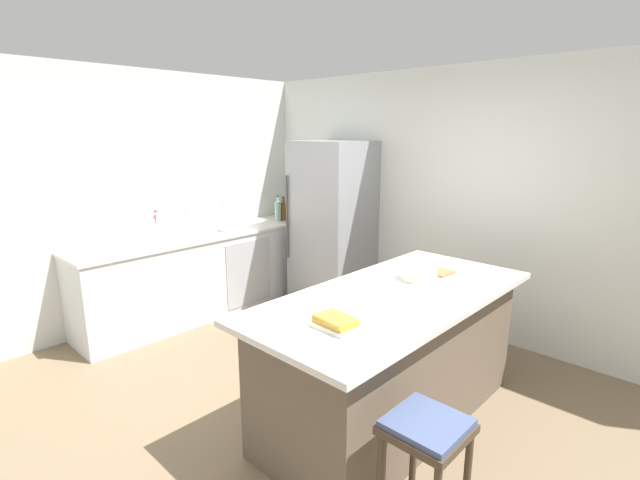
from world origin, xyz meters
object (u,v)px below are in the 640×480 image
hot_sauce_bottle (296,212)px  mixing_bowl (419,274)px  flower_vase (157,231)px  refrigerator (332,225)px  bar_stool (426,444)px  sink_faucet (187,221)px  gin_bottle (278,211)px  whiskey_bottle (283,211)px  paper_towel_roll (223,219)px  kitchen_island (392,356)px  olive_oil_bottle (287,209)px  cookbook_stack (335,323)px  cutting_board (433,270)px

hot_sauce_bottle → mixing_bowl: hot_sauce_bottle is taller
flower_vase → mixing_bowl: size_ratio=1.26×
refrigerator → bar_stool: size_ratio=2.78×
refrigerator → flower_vase: size_ratio=5.65×
sink_faucet → mixing_bowl: bearing=6.9°
bar_stool → gin_bottle: size_ratio=2.17×
whiskey_bottle → mixing_bowl: (2.53, -0.96, -0.04)m
gin_bottle → whiskey_bottle: bearing=86.3°
refrigerator → paper_towel_roll: (-0.80, -0.93, 0.09)m
refrigerator → gin_bottle: bearing=-170.9°
kitchen_island → mixing_bowl: (-0.04, 0.37, 0.50)m
paper_towel_roll → gin_bottle: size_ratio=0.99×
olive_oil_bottle → hot_sauce_bottle: bearing=70.0°
refrigerator → hot_sauce_bottle: 0.79m
hot_sauce_bottle → cookbook_stack: 3.45m
sink_faucet → olive_oil_bottle: size_ratio=0.98×
bar_stool → cookbook_stack: 0.75m
bar_stool → paper_towel_roll: size_ratio=2.18×
whiskey_bottle → cookbook_stack: bearing=-37.2°
bar_stool → whiskey_bottle: (-3.28, 2.07, 0.46)m
bar_stool → mixing_bowl: (-0.74, 1.11, 0.42)m
olive_oil_bottle → cookbook_stack: (2.69, -2.10, -0.06)m
kitchen_island → flower_vase: bearing=-173.1°
sink_faucet → paper_towel_roll: size_ratio=0.96×
refrigerator → cutting_board: 1.89m
hot_sauce_bottle → cookbook_stack: (2.65, -2.21, -0.02)m
sink_faucet → whiskey_bottle: bearing=84.9°
olive_oil_bottle → gin_bottle: 0.18m
hot_sauce_bottle → cutting_board: bearing=-20.1°
cookbook_stack → cutting_board: cookbook_stack is taller
gin_bottle → paper_towel_roll: bearing=-90.6°
flower_vase → mixing_bowl: (2.60, 0.69, -0.03)m
flower_vase → gin_bottle: flower_vase is taller
kitchen_island → mixing_bowl: mixing_bowl is taller
kitchen_island → paper_towel_roll: paper_towel_roll is taller
sink_faucet → whiskey_bottle: (0.11, 1.28, -0.04)m
refrigerator → flower_vase: 1.90m
bar_stool → gin_bottle: gin_bottle is taller
flower_vase → hot_sauce_bottle: size_ratio=1.60×
refrigerator → gin_bottle: refrigerator is taller
cookbook_stack → whiskey_bottle: bearing=142.8°
hot_sauce_bottle → cutting_board: size_ratio=0.69×
bar_stool → cutting_board: size_ratio=2.24×
refrigerator → paper_towel_roll: bearing=-130.7°
cutting_board → mixing_bowl: bearing=-84.9°
refrigerator → cookbook_stack: 2.78m
sink_faucet → cookbook_stack: 2.87m
flower_vase → mixing_bowl: 2.69m
gin_bottle → cookbook_stack: 3.29m
hot_sauce_bottle → cutting_board: (2.50, -0.92, -0.04)m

